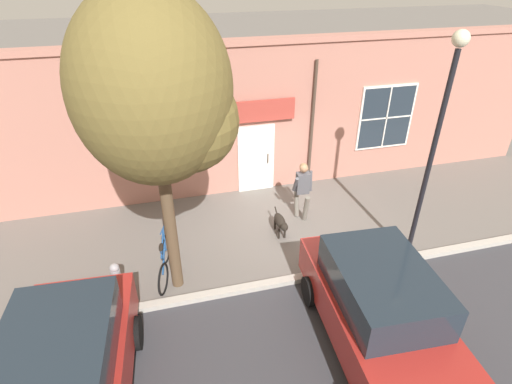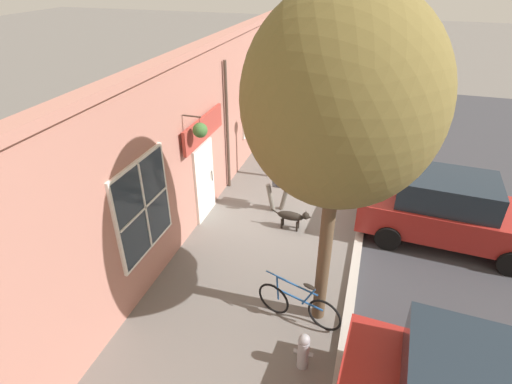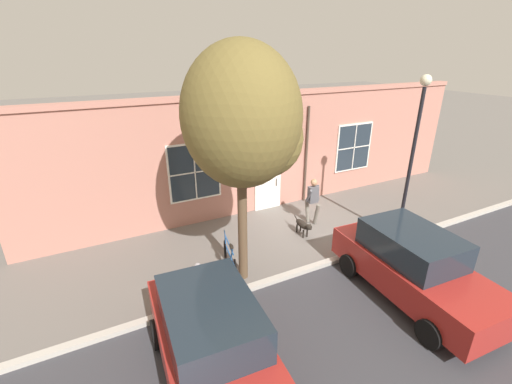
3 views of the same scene
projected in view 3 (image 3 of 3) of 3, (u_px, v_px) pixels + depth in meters
ground_plane at (307, 229)px, 11.90m from camera, size 90.00×90.00×0.00m
curb_and_road at (471, 350)px, 7.09m from camera, size 10.10×28.00×0.12m
storefront_facade at (275, 151)px, 12.97m from camera, size 0.95×18.00×4.43m
pedestrian_walking at (313, 197)px, 11.95m from camera, size 0.67×0.57×1.69m
dog_on_leash at (303, 225)px, 11.36m from camera, size 1.10×0.28×0.60m
street_tree_by_curb at (245, 121)px, 7.79m from camera, size 3.01×2.77×6.04m
leaning_bicycle at (230, 260)px, 9.48m from camera, size 1.71×0.39×1.00m
parked_car_nearest_curb at (214, 345)px, 6.13m from camera, size 4.40×2.14×1.75m
parked_car_mid_block at (413, 265)px, 8.40m from camera, size 4.40×2.14×1.75m
street_lamp at (415, 139)px, 10.15m from camera, size 0.32×0.32×5.15m
fire_hydrant at (198, 276)px, 8.80m from camera, size 0.34×0.20×0.77m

